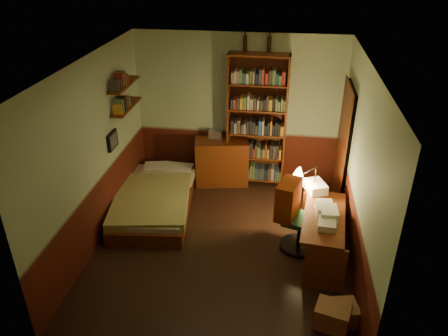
# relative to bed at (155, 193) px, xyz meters

# --- Properties ---
(floor) EXTENTS (3.50, 4.00, 0.02)m
(floor) POSITION_rel_bed_xyz_m (1.19, -0.75, -0.31)
(floor) COLOR black
(floor) RESTS_ON ground
(ceiling) EXTENTS (3.50, 4.00, 0.02)m
(ceiling) POSITION_rel_bed_xyz_m (1.19, -0.75, 2.31)
(ceiling) COLOR silver
(ceiling) RESTS_ON wall_back
(wall_back) EXTENTS (3.50, 0.02, 2.60)m
(wall_back) POSITION_rel_bed_xyz_m (1.19, 1.26, 1.00)
(wall_back) COLOR #9CB38C
(wall_back) RESTS_ON ground
(wall_left) EXTENTS (0.02, 4.00, 2.60)m
(wall_left) POSITION_rel_bed_xyz_m (-0.57, -0.75, 1.00)
(wall_left) COLOR #9CB38C
(wall_left) RESTS_ON ground
(wall_right) EXTENTS (0.02, 4.00, 2.60)m
(wall_right) POSITION_rel_bed_xyz_m (2.95, -0.75, 1.00)
(wall_right) COLOR #9CB38C
(wall_right) RESTS_ON ground
(wall_front) EXTENTS (3.50, 0.02, 2.60)m
(wall_front) POSITION_rel_bed_xyz_m (1.19, -2.76, 1.00)
(wall_front) COLOR #9CB38C
(wall_front) RESTS_ON ground
(doorway) EXTENTS (0.06, 0.90, 2.00)m
(doorway) POSITION_rel_bed_xyz_m (2.91, 0.55, 0.70)
(doorway) COLOR black
(doorway) RESTS_ON ground
(door_trim) EXTENTS (0.02, 0.98, 2.08)m
(door_trim) POSITION_rel_bed_xyz_m (2.88, 0.55, 0.70)
(door_trim) COLOR #461E0D
(door_trim) RESTS_ON ground
(bed) EXTENTS (1.29, 2.13, 0.60)m
(bed) POSITION_rel_bed_xyz_m (0.00, 0.00, 0.00)
(bed) COLOR olive
(bed) RESTS_ON ground
(dresser) EXTENTS (0.99, 0.61, 0.82)m
(dresser) POSITION_rel_bed_xyz_m (0.93, 1.02, 0.11)
(dresser) COLOR #58250E
(dresser) RESTS_ON ground
(mini_stereo) EXTENTS (0.24, 0.19, 0.12)m
(mini_stereo) POSITION_rel_bed_xyz_m (0.81, 1.14, 0.58)
(mini_stereo) COLOR #B2B2B7
(mini_stereo) RESTS_ON dresser
(bookshelf) EXTENTS (1.00, 0.34, 2.30)m
(bookshelf) POSITION_rel_bed_xyz_m (1.52, 1.10, 0.85)
(bookshelf) COLOR #58250E
(bookshelf) RESTS_ON ground
(bottle_left) EXTENTS (0.08, 0.08, 0.25)m
(bottle_left) POSITION_rel_bed_xyz_m (1.28, 1.21, 2.12)
(bottle_left) COLOR black
(bottle_left) RESTS_ON bookshelf
(bottle_right) EXTENTS (0.08, 0.08, 0.25)m
(bottle_right) POSITION_rel_bed_xyz_m (1.66, 1.21, 2.13)
(bottle_right) COLOR black
(bottle_right) RESTS_ON bookshelf
(desk) EXTENTS (0.67, 1.33, 0.69)m
(desk) POSITION_rel_bed_xyz_m (2.57, -0.87, 0.04)
(desk) COLOR #58250E
(desk) RESTS_ON ground
(paper_stack) EXTENTS (0.36, 0.41, 0.13)m
(paper_stack) POSITION_rel_bed_xyz_m (2.48, -0.23, 0.45)
(paper_stack) COLOR silver
(paper_stack) RESTS_ON desk
(desk_lamp) EXTENTS (0.17, 0.17, 0.56)m
(desk_lamp) POSITION_rel_bed_xyz_m (2.46, -0.23, 0.66)
(desk_lamp) COLOR black
(desk_lamp) RESTS_ON desk
(office_chair) EXTENTS (0.69, 0.65, 1.14)m
(office_chair) POSITION_rel_bed_xyz_m (2.28, -0.69, 0.27)
(office_chair) COLOR #264C29
(office_chair) RESTS_ON ground
(red_jacket) EXTENTS (0.32, 0.49, 0.54)m
(red_jacket) POSITION_rel_bed_xyz_m (2.00, -0.50, 1.11)
(red_jacket) COLOR #923411
(red_jacket) RESTS_ON office_chair
(wall_shelf_lower) EXTENTS (0.20, 0.90, 0.03)m
(wall_shelf_lower) POSITION_rel_bed_xyz_m (-0.45, 0.35, 1.30)
(wall_shelf_lower) COLOR #58250E
(wall_shelf_lower) RESTS_ON wall_left
(wall_shelf_upper) EXTENTS (0.20, 0.90, 0.03)m
(wall_shelf_upper) POSITION_rel_bed_xyz_m (-0.45, 0.35, 1.65)
(wall_shelf_upper) COLOR #58250E
(wall_shelf_upper) RESTS_ON wall_left
(framed_picture) EXTENTS (0.04, 0.32, 0.26)m
(framed_picture) POSITION_rel_bed_xyz_m (-0.53, -0.15, 0.95)
(framed_picture) COLOR black
(framed_picture) RESTS_ON wall_left
(cardboard_box_a) EXTENTS (0.44, 0.39, 0.28)m
(cardboard_box_a) POSITION_rel_bed_xyz_m (2.65, -2.06, -0.16)
(cardboard_box_a) COLOR #A5764C
(cardboard_box_a) RESTS_ON ground
(cardboard_box_b) EXTENTS (0.41, 0.37, 0.25)m
(cardboard_box_b) POSITION_rel_bed_xyz_m (2.75, -1.99, -0.18)
(cardboard_box_b) COLOR #A5764C
(cardboard_box_b) RESTS_ON ground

